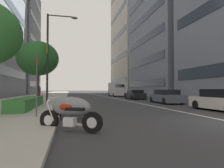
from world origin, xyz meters
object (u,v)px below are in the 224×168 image
object	(u,v)px
car_approaching_light	(135,95)
street_lamp_with_banners	(52,49)
car_following_behind	(222,101)
pedestrian_on_plaza	(39,93)
car_mid_block_traffic	(166,97)
motorcycle_far_end_row	(69,118)
motorcycle_by_sign_pole	(71,107)
parking_sign_by_curb	(37,80)
delivery_van_ahead	(116,89)
street_tree_far_plaza	(38,59)

from	to	relation	value
car_approaching_light	street_lamp_with_banners	xyz separation A→B (m)	(-7.95, 10.61, 4.45)
car_following_behind	pedestrian_on_plaza	distance (m)	18.19
car_mid_block_traffic	motorcycle_far_end_row	bearing A→B (deg)	141.77
motorcycle_by_sign_pole	parking_sign_by_curb	world-z (taller)	parking_sign_by_curb
delivery_van_ahead	pedestrian_on_plaza	bearing A→B (deg)	138.17
motorcycle_by_sign_pole	parking_sign_by_curb	distance (m)	1.98
delivery_van_ahead	parking_sign_by_curb	distance (m)	30.14
parking_sign_by_curb	street_tree_far_plaza	distance (m)	10.89
parking_sign_by_curb	motorcycle_far_end_row	bearing A→B (deg)	-152.55
motorcycle_by_sign_pole	street_tree_far_plaza	world-z (taller)	street_tree_far_plaza
car_approaching_light	parking_sign_by_curb	size ratio (longest dim) A/B	1.56
motorcycle_far_end_row	pedestrian_on_plaza	xyz separation A→B (m)	(16.81, 3.43, 0.59)
motorcycle_far_end_row	car_following_behind	world-z (taller)	car_following_behind
car_approaching_light	pedestrian_on_plaza	xyz separation A→B (m)	(-2.83, 12.48, 0.40)
street_tree_far_plaza	pedestrian_on_plaza	size ratio (longest dim) A/B	3.42
parking_sign_by_curb	motorcycle_by_sign_pole	bearing A→B (deg)	-91.99
pedestrian_on_plaza	car_approaching_light	bearing A→B (deg)	146.71
motorcycle_by_sign_pole	parking_sign_by_curb	bearing A→B (deg)	35.53
car_following_behind	parking_sign_by_curb	world-z (taller)	parking_sign_by_curb
car_approaching_light	street_tree_far_plaza	size ratio (longest dim) A/B	0.75
car_following_behind	street_tree_far_plaza	distance (m)	16.04
car_following_behind	delivery_van_ahead	bearing A→B (deg)	-0.98
car_mid_block_traffic	street_lamp_with_banners	distance (m)	11.83
parking_sign_by_curb	street_lamp_with_banners	bearing A→B (deg)	0.54
car_mid_block_traffic	delivery_van_ahead	bearing A→B (deg)	2.63
street_lamp_with_banners	pedestrian_on_plaza	world-z (taller)	street_lamp_with_banners
street_lamp_with_banners	motorcycle_by_sign_pole	bearing A→B (deg)	-169.84
parking_sign_by_curb	car_mid_block_traffic	bearing A→B (deg)	-52.38
delivery_van_ahead	motorcycle_by_sign_pole	bearing A→B (deg)	161.79
parking_sign_by_curb	pedestrian_on_plaza	world-z (taller)	parking_sign_by_curb
car_following_behind	parking_sign_by_curb	distance (m)	11.24
pedestrian_on_plaza	street_tree_far_plaza	bearing A→B (deg)	50.78
car_following_behind	delivery_van_ahead	world-z (taller)	delivery_van_ahead
car_following_behind	delivery_van_ahead	size ratio (longest dim) A/B	0.78
parking_sign_by_curb	pedestrian_on_plaza	size ratio (longest dim) A/B	1.64
car_following_behind	street_lamp_with_banners	distance (m)	14.19
car_approaching_light	pedestrian_on_plaza	world-z (taller)	pedestrian_on_plaza
motorcycle_by_sign_pole	pedestrian_on_plaza	size ratio (longest dim) A/B	1.25
motorcycle_far_end_row	pedestrian_on_plaza	world-z (taller)	pedestrian_on_plaza
delivery_van_ahead	parking_sign_by_curb	size ratio (longest dim) A/B	1.98
delivery_van_ahead	street_lamp_with_banners	bearing A→B (deg)	150.71
motorcycle_by_sign_pole	parking_sign_by_curb	size ratio (longest dim) A/B	0.76
car_following_behind	car_approaching_light	xyz separation A→B (m)	(15.49, 0.57, -0.03)
car_mid_block_traffic	street_tree_far_plaza	bearing A→B (deg)	82.21
motorcycle_far_end_row	delivery_van_ahead	world-z (taller)	delivery_van_ahead
car_approaching_light	motorcycle_by_sign_pole	bearing A→B (deg)	150.86
pedestrian_on_plaza	car_following_behind	bearing A→B (deg)	89.83
delivery_van_ahead	car_mid_block_traffic	bearing A→B (deg)	-179.58
parking_sign_by_curb	street_tree_far_plaza	xyz separation A→B (m)	(10.48, 1.54, 2.55)
parking_sign_by_curb	pedestrian_on_plaza	bearing A→B (deg)	7.98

